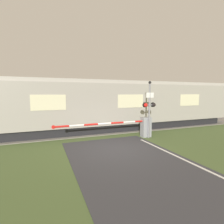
{
  "coord_description": "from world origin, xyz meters",
  "views": [
    {
      "loc": [
        -3.33,
        -7.94,
        2.81
      ],
      "look_at": [
        0.72,
        2.2,
        1.65
      ],
      "focal_mm": 28.0,
      "sensor_mm": 36.0,
      "label": 1
    }
  ],
  "objects": [
    {
      "name": "train",
      "position": [
        2.53,
        4.49,
        1.92
      ],
      "size": [
        20.03,
        2.78,
        3.75
      ],
      "color": "black",
      "rests_on": "ground_plane"
    },
    {
      "name": "ground_plane",
      "position": [
        0.0,
        0.0,
        0.0
      ],
      "size": [
        80.0,
        80.0,
        0.0
      ],
      "primitive_type": "plane",
      "color": "#4C6033"
    },
    {
      "name": "signal_post",
      "position": [
        2.88,
        1.29,
        2.03
      ],
      "size": [
        0.9,
        0.26,
        3.57
      ],
      "color": "gray",
      "rests_on": "ground_plane"
    },
    {
      "name": "track_bed",
      "position": [
        0.0,
        4.49,
        0.02
      ],
      "size": [
        36.0,
        3.2,
        0.13
      ],
      "color": "gray",
      "rests_on": "ground_plane"
    },
    {
      "name": "crossing_barrier",
      "position": [
        2.36,
        1.6,
        0.72
      ],
      "size": [
        6.09,
        0.44,
        1.29
      ],
      "color": "gray",
      "rests_on": "ground_plane"
    }
  ]
}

